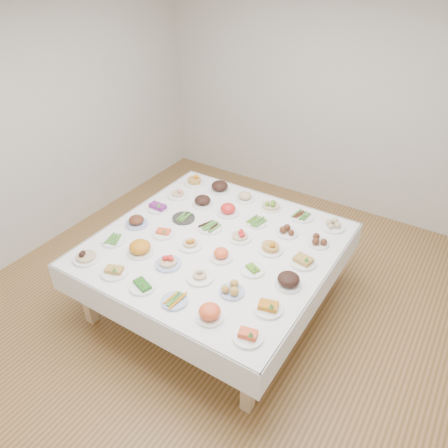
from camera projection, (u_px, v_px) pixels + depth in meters
The scene contains 38 objects.
room_envelope at pixel (234, 138), 3.45m from camera, with size 5.02×5.02×2.81m.
display_table at pixel (216, 249), 4.15m from camera, with size 2.14×2.14×0.75m.
dish_0 at pixel (86, 254), 3.87m from camera, with size 0.24×0.24×0.13m.
dish_1 at pixel (114, 270), 3.73m from camera, with size 0.23×0.23×0.10m.
dish_2 at pixel (142, 284), 3.58m from camera, with size 0.22×0.22×0.09m.
dish_3 at pixel (174, 300), 3.45m from camera, with size 0.21×0.21×0.05m.
dish_4 at pixel (210, 313), 3.30m from camera, with size 0.21×0.21×0.12m.
dish_5 at pixel (248, 334), 3.14m from camera, with size 0.22×0.22×0.10m.
dish_6 at pixel (114, 240), 4.12m from camera, with size 0.23×0.23×0.05m.
dish_7 at pixel (140, 247), 3.95m from camera, with size 0.23×0.23×0.14m.
dish_8 at pixel (168, 259), 3.81m from camera, with size 0.23×0.23×0.14m.
dish_9 at pixel (200, 274), 3.67m from camera, with size 0.23×0.23×0.11m.
dish_10 at pixel (232, 289), 3.53m from camera, with size 0.20×0.20×0.09m.
dish_11 at pixel (268, 305), 3.37m from camera, with size 0.23×0.23×0.11m.
dish_12 at pixel (136, 220), 4.33m from camera, with size 0.22×0.22×0.12m.
dish_13 at pixel (163, 232), 4.21m from camera, with size 0.21×0.21×0.08m.
dish_14 at pixel (190, 242), 4.04m from camera, with size 0.23×0.23×0.11m.
dish_15 at pixel (221, 254), 3.89m from camera, with size 0.21×0.21×0.11m.
dish_16 at pixel (253, 269), 3.76m from camera, with size 0.21×0.21×0.08m.
dish_17 at pixel (289, 279), 3.59m from camera, with size 0.23×0.23×0.14m.
dish_18 at pixel (158, 207), 4.57m from camera, with size 0.21×0.21×0.10m.
dish_19 at pixel (184, 217), 4.44m from camera, with size 0.23×0.23×0.05m.
dish_20 at pixel (210, 227), 4.29m from camera, with size 0.23×0.23×0.06m.
dish_21 at pixel (240, 234), 4.13m from camera, with size 0.22×0.22×0.13m.
dish_22 at pixel (271, 245), 3.98m from camera, with size 0.24×0.23×0.14m.
dish_23 at pixel (303, 259), 3.84m from camera, with size 0.23×0.23×0.11m.
dish_24 at pixel (178, 192), 4.80m from camera, with size 0.23×0.23×0.12m.
dish_25 at pixel (203, 199), 4.64m from camera, with size 0.22×0.22×0.15m.
dish_26 at pixel (228, 209), 4.50m from camera, with size 0.23×0.23×0.14m.
dish_27 at pixel (256, 222), 4.37m from camera, with size 0.22×0.21×0.05m.
dish_28 at pixel (287, 230), 4.21m from camera, with size 0.22×0.22×0.10m.
dish_29 at pixel (319, 240), 4.08m from camera, with size 0.20×0.20×0.09m.
dish_30 at pixel (194, 179), 5.02m from camera, with size 0.23×0.23×0.14m.
dish_31 at pixel (220, 185), 4.88m from camera, with size 0.27×0.27×0.15m.
dish_32 at pixel (245, 196), 4.73m from camera, with size 0.21×0.21×0.11m.
dish_33 at pixel (271, 204), 4.58m from camera, with size 0.21×0.21×0.12m.
dish_34 at pixel (301, 216), 4.46m from camera, with size 0.24×0.24×0.06m.
dish_35 at pixel (333, 224), 4.30m from camera, with size 0.24×0.24×0.10m.
Camera 1 is at (1.68, -2.77, 3.22)m, focal length 35.00 mm.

